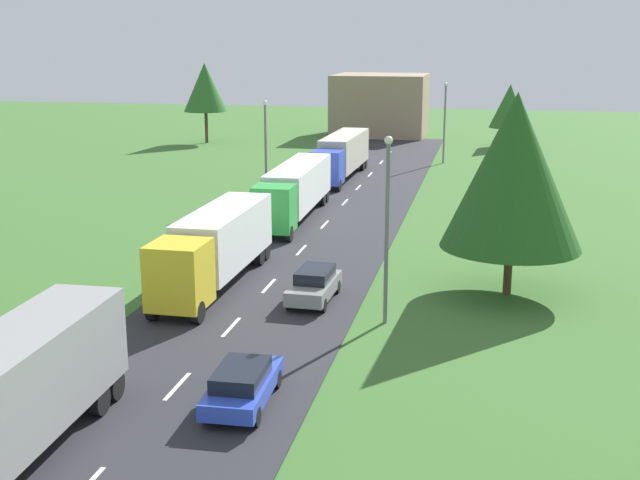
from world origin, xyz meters
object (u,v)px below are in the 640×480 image
object	(u,v)px
lamppost_third	(266,145)
lamppost_second	(387,221)
truck_third	(295,189)
truck_fourth	(342,154)
lamppost_fourth	(445,119)
tree_oak	(510,106)
truck_second	(216,245)
car_third	(314,284)
car_second	(242,384)
distant_building	(381,105)
tree_ash	(514,171)
tree_lime	(205,87)

from	to	relation	value
lamppost_third	lamppost_second	bearing A→B (deg)	-63.99
truck_third	truck_fourth	distance (m)	17.08
lamppost_fourth	tree_oak	distance (m)	15.68
lamppost_third	tree_oak	bearing A→B (deg)	62.86
truck_second	tree_oak	size ratio (longest dim) A/B	1.70
car_third	lamppost_third	size ratio (longest dim) A/B	0.57
car_second	lamppost_second	bearing A→B (deg)	68.48
truck_fourth	car_second	xyz separation A→B (m)	(4.96, -46.07, -1.39)
lamppost_fourth	distant_building	distance (m)	25.02
truck_second	car_second	distance (m)	14.03
lamppost_second	tree_oak	distance (m)	62.44
tree_oak	tree_ash	size ratio (longest dim) A/B	0.73
car_third	distant_building	distance (m)	69.13
lamppost_third	distant_building	size ratio (longest dim) A/B	0.66
tree_lime	lamppost_third	bearing A→B (deg)	-63.34
truck_third	tree_oak	distance (m)	45.06
truck_fourth	truck_second	bearing A→B (deg)	-90.64
car_third	lamppost_third	xyz separation A→B (m)	(-8.84, 23.41, 3.44)
car_third	lamppost_fourth	size ratio (longest dim) A/B	0.55
truck_third	truck_fourth	world-z (taller)	truck_fourth
tree_ash	distant_building	bearing A→B (deg)	102.96
car_second	lamppost_third	size ratio (longest dim) A/B	0.59
truck_fourth	car_third	distance (m)	34.95
lamppost_third	tree_lime	world-z (taller)	tree_lime
car_second	tree_lime	distance (m)	72.69
lamppost_second	lamppost_fourth	distance (m)	47.86
lamppost_third	distant_building	distance (m)	45.47
truck_second	car_third	bearing A→B (deg)	-14.84
lamppost_fourth	tree_ash	distance (m)	42.92
car_third	lamppost_third	world-z (taller)	lamppost_third
truck_second	tree_oak	distance (m)	60.49
lamppost_third	tree_lime	bearing A→B (deg)	116.66
car_second	car_third	bearing A→B (deg)	90.01
truck_second	lamppost_third	size ratio (longest dim) A/B	1.58
truck_fourth	tree_oak	bearing A→B (deg)	59.66
truck_second	car_second	size ratio (longest dim) A/B	2.69
lamppost_second	lamppost_third	size ratio (longest dim) A/B	1.07
tree_ash	tree_lime	xyz separation A→B (m)	(-34.36, 53.25, 0.48)
truck_third	lamppost_second	distance (m)	21.71
truck_fourth	lamppost_second	bearing A→B (deg)	-76.81
truck_third	tree_oak	bearing A→B (deg)	70.54
lamppost_third	tree_ash	bearing A→B (deg)	-48.71
truck_third	lamppost_fourth	world-z (taller)	lamppost_fourth
car_third	lamppost_second	bearing A→B (deg)	-31.17
tree_oak	truck_third	bearing A→B (deg)	-109.46
car_third	lamppost_third	distance (m)	25.26
car_third	distant_building	world-z (taller)	distant_building
truck_second	tree_oak	xyz separation A→B (m)	(15.20, 58.50, 2.48)
tree_oak	tree_lime	size ratio (longest dim) A/B	0.76
truck_fourth	car_third	size ratio (longest dim) A/B	3.20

